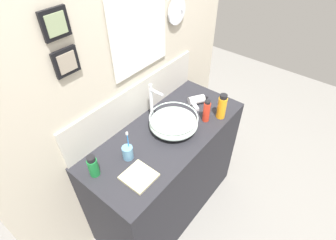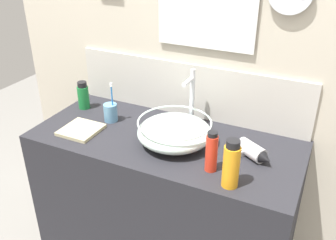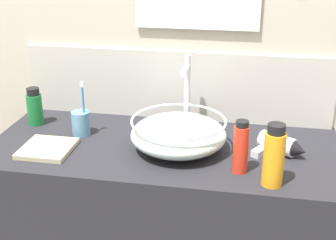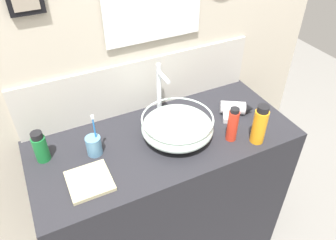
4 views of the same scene
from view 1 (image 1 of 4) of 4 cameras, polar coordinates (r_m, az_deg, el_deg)
ground_plane at (r=2.51m, az=-0.25°, el=-17.83°), size 6.00×6.00×0.00m
vanity_counter at (r=2.13m, az=-0.29°, el=-11.56°), size 1.23×0.54×0.92m
back_panel at (r=1.75m, az=-8.16°, el=9.20°), size 2.02×0.10×2.47m
glass_bowl_sink at (r=1.77m, az=1.22°, el=-0.56°), size 0.33×0.33×0.11m
faucet at (r=1.79m, az=-3.43°, el=4.39°), size 0.02×0.12×0.28m
hair_drier at (r=2.02m, az=6.59°, el=4.34°), size 0.19×0.14×0.06m
toothbrush_cup at (r=1.61m, az=-8.76°, el=-6.97°), size 0.07×0.07×0.20m
shampoo_bottle at (r=1.56m, az=-15.99°, el=-9.65°), size 0.06×0.06×0.15m
lotion_bottle at (r=1.84m, az=8.39°, el=1.93°), size 0.05×0.05×0.17m
spray_bottle at (r=1.88m, az=11.65°, el=2.86°), size 0.06×0.06×0.20m
hand_towel at (r=1.54m, az=-6.35°, el=-12.11°), size 0.17×0.18×0.02m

